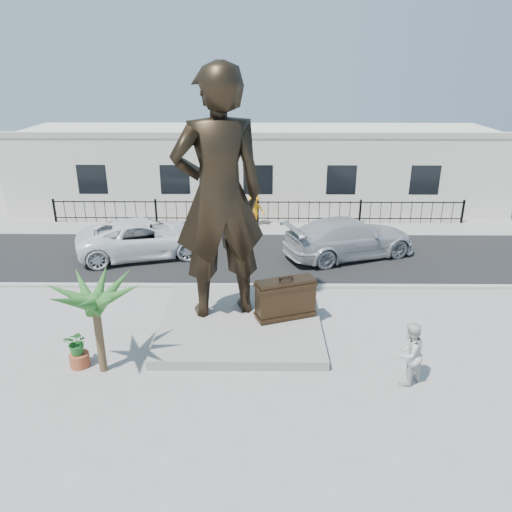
% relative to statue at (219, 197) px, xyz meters
% --- Properties ---
extents(ground, '(100.00, 100.00, 0.00)m').
position_rel_statue_xyz_m(ground, '(1.16, -2.02, -4.27)').
color(ground, '#9E9991').
rests_on(ground, ground).
extents(street, '(40.00, 7.00, 0.01)m').
position_rel_statue_xyz_m(street, '(1.16, 5.98, -4.27)').
color(street, black).
rests_on(street, ground).
extents(curb, '(40.00, 0.25, 0.12)m').
position_rel_statue_xyz_m(curb, '(1.16, 2.48, -4.21)').
color(curb, '#A5A399').
rests_on(curb, ground).
extents(far_sidewalk, '(40.00, 2.50, 0.02)m').
position_rel_statue_xyz_m(far_sidewalk, '(1.16, 9.98, -4.26)').
color(far_sidewalk, '#9E9991').
rests_on(far_sidewalk, ground).
extents(plinth, '(5.20, 5.20, 0.30)m').
position_rel_statue_xyz_m(plinth, '(0.66, -0.52, -4.12)').
color(plinth, gray).
rests_on(plinth, ground).
extents(fence, '(22.00, 0.10, 1.20)m').
position_rel_statue_xyz_m(fence, '(1.16, 10.78, -3.67)').
color(fence, black).
rests_on(fence, ground).
extents(building, '(28.00, 7.00, 4.40)m').
position_rel_statue_xyz_m(building, '(1.16, 14.98, -2.07)').
color(building, silver).
rests_on(building, ground).
extents(statue, '(3.31, 2.64, 7.95)m').
position_rel_statue_xyz_m(statue, '(0.00, 0.00, 0.00)').
color(statue, black).
rests_on(statue, plinth).
extents(suitcase, '(2.00, 1.22, 1.35)m').
position_rel_statue_xyz_m(suitcase, '(2.12, -0.45, -3.30)').
color(suitcase, '#302114').
rests_on(suitcase, plinth).
extents(tourist, '(1.12, 1.08, 1.82)m').
position_rel_statue_xyz_m(tourist, '(5.29, -3.60, -3.37)').
color(tourist, silver).
rests_on(tourist, ground).
extents(car_white, '(6.42, 4.24, 1.64)m').
position_rel_statue_xyz_m(car_white, '(-3.85, 5.87, -3.45)').
color(car_white, white).
rests_on(car_white, street).
extents(car_silver, '(6.43, 4.35, 1.73)m').
position_rel_statue_xyz_m(car_silver, '(5.27, 5.87, -3.40)').
color(car_silver, '#A7A9AC').
rests_on(car_silver, street).
extents(worker, '(1.14, 0.67, 1.75)m').
position_rel_statue_xyz_m(worker, '(0.97, 10.14, -3.38)').
color(worker, '#FFA10D').
rests_on(worker, far_sidewalk).
extents(palm_tree, '(1.80, 1.80, 3.20)m').
position_rel_statue_xyz_m(palm_tree, '(-3.15, -3.10, -4.27)').
color(palm_tree, '#275A21').
rests_on(palm_tree, ground).
extents(planter, '(0.56, 0.56, 0.40)m').
position_rel_statue_xyz_m(planter, '(-3.89, -2.88, -4.07)').
color(planter, '#9B4329').
rests_on(planter, ground).
extents(shrub, '(0.71, 0.63, 0.73)m').
position_rel_statue_xyz_m(shrub, '(-3.89, -2.88, -3.51)').
color(shrub, '#206425').
rests_on(shrub, planter).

